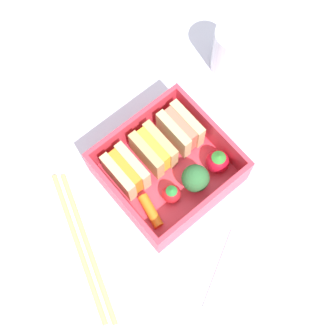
{
  "coord_description": "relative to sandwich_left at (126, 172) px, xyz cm",
  "views": [
    {
      "loc": [
        -13.01,
        -15.38,
        59.93
      ],
      "look_at": [
        0.0,
        0.0,
        2.7
      ],
      "focal_mm": 50.0,
      "sensor_mm": 36.0,
      "label": 1
    }
  ],
  "objects": [
    {
      "name": "ground_plane",
      "position": [
        4.59,
        -2.91,
        -4.45
      ],
      "size": [
        120.0,
        120.0,
        2.0
      ],
      "primitive_type": "cube",
      "color": "silver"
    },
    {
      "name": "bento_tray",
      "position": [
        4.59,
        -2.91,
        -2.85
      ],
      "size": [
        15.56,
        14.75,
        1.2
      ],
      "primitive_type": "cube",
      "color": "#E5394C",
      "rests_on": "ground_plane"
    },
    {
      "name": "bento_rim",
      "position": [
        4.59,
        -2.91,
        0.15
      ],
      "size": [
        15.56,
        14.75,
        4.81
      ],
      "color": "#E5394C",
      "rests_on": "bento_tray"
    },
    {
      "name": "sandwich_left",
      "position": [
        0.0,
        0.0,
        0.0
      ],
      "size": [
        3.51,
        5.83,
        4.5
      ],
      "color": "#E3B786",
      "rests_on": "bento_tray"
    },
    {
      "name": "sandwich_center_left",
      "position": [
        4.59,
        0.0,
        0.0
      ],
      "size": [
        3.51,
        5.83,
        4.5
      ],
      "color": "tan",
      "rests_on": "bento_tray"
    },
    {
      "name": "sandwich_center",
      "position": [
        9.18,
        0.0,
        0.0
      ],
      "size": [
        3.51,
        5.83,
        4.5
      ],
      "color": "#D9BB83",
      "rests_on": "bento_tray"
    },
    {
      "name": "carrot_stick_far_left",
      "position": [
        -0.67,
        -5.71,
        -1.59
      ],
      "size": [
        2.18,
        4.7,
        1.32
      ],
      "primitive_type": "cylinder",
      "rotation": [
        1.57,
        0.0,
        6.09
      ],
      "color": "orange",
      "rests_on": "bento_tray"
    },
    {
      "name": "strawberry_far_left",
      "position": [
        2.73,
        -5.79,
        -0.89
      ],
      "size": [
        2.46,
        2.46,
        3.06
      ],
      "color": "red",
      "rests_on": "bento_tray"
    },
    {
      "name": "broccoli_floret",
      "position": [
        6.13,
        -6.49,
        0.21
      ],
      "size": [
        3.61,
        3.61,
        4.32
      ],
      "color": "#88C35F",
      "rests_on": "bento_tray"
    },
    {
      "name": "strawberry_left",
      "position": [
        10.07,
        -6.44,
        -0.57
      ],
      "size": [
        3.11,
        3.11,
        3.71
      ],
      "color": "red",
      "rests_on": "bento_tray"
    },
    {
      "name": "chopstick_pair",
      "position": [
        -10.0,
        -3.5,
        -3.1
      ],
      "size": [
        8.02,
        20.21,
        0.7
      ],
      "color": "tan",
      "rests_on": "ground_plane"
    },
    {
      "name": "drinking_glass",
      "position": [
        22.29,
        4.43,
        0.46
      ],
      "size": [
        5.18,
        5.18,
        7.82
      ],
      "primitive_type": "cylinder",
      "color": "white",
      "rests_on": "ground_plane"
    },
    {
      "name": "folded_napkin",
      "position": [
        3.89,
        -21.14,
        -3.25
      ],
      "size": [
        14.37,
        14.45,
        0.4
      ],
      "primitive_type": "cube",
      "rotation": [
        0.0,
        0.0,
        0.48
      ],
      "color": "white",
      "rests_on": "ground_plane"
    }
  ]
}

